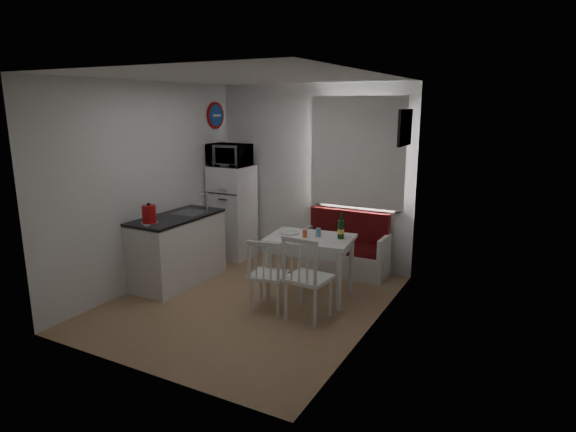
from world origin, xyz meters
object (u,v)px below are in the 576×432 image
(chair_right, at_px, (305,269))
(wine_bottle, at_px, (341,226))
(microwave, at_px, (229,155))
(kettle, at_px, (149,214))
(dining_table, at_px, (310,244))
(chair_left, at_px, (265,268))
(bench, at_px, (345,253))
(kitchen_counter, at_px, (178,249))
(fridge, at_px, (233,212))

(chair_right, height_order, wine_bottle, wine_bottle)
(microwave, bearing_deg, kettle, -89.01)
(dining_table, height_order, chair_left, chair_left)
(microwave, relative_size, kettle, 2.27)
(bench, bearing_deg, microwave, -174.98)
(dining_table, relative_size, chair_left, 2.36)
(bench, xyz_separation_m, chair_right, (0.19, -1.66, 0.30))
(chair_left, xyz_separation_m, chair_right, (0.50, -0.01, 0.06))
(kitchen_counter, distance_m, fridge, 1.27)
(fridge, relative_size, microwave, 2.38)
(microwave, bearing_deg, chair_left, -45.04)
(kettle, height_order, wine_bottle, kettle)
(wine_bottle, bearing_deg, bench, 107.88)
(bench, xyz_separation_m, dining_table, (-0.06, -0.99, 0.38))
(dining_table, xyz_separation_m, fridge, (-1.74, 0.88, 0.04))
(chair_left, relative_size, fridge, 0.33)
(chair_right, bearing_deg, chair_left, -176.46)
(fridge, bearing_deg, kettle, -89.03)
(bench, bearing_deg, chair_left, -100.77)
(dining_table, distance_m, chair_right, 0.72)
(chair_left, distance_m, wine_bottle, 1.04)
(microwave, bearing_deg, fridge, 90.00)
(chair_left, xyz_separation_m, microwave, (-1.49, 1.49, 1.05))
(bench, xyz_separation_m, wine_bottle, (0.29, -0.89, 0.62))
(kitchen_counter, relative_size, chair_right, 2.57)
(dining_table, bearing_deg, chair_right, -76.57)
(kettle, bearing_deg, dining_table, 27.77)
(fridge, height_order, wine_bottle, fridge)
(microwave, relative_size, wine_bottle, 1.90)
(dining_table, relative_size, wine_bottle, 3.47)
(kitchen_counter, relative_size, microwave, 2.22)
(dining_table, height_order, microwave, microwave)
(dining_table, relative_size, fridge, 0.77)
(fridge, xyz_separation_m, kettle, (0.03, -1.78, 0.32))
(microwave, bearing_deg, wine_bottle, -19.31)
(kettle, distance_m, wine_bottle, 2.29)
(chair_right, bearing_deg, fridge, 146.81)
(bench, distance_m, fridge, 1.85)
(dining_table, xyz_separation_m, wine_bottle, (0.35, 0.10, 0.24))
(kettle, bearing_deg, chair_left, 9.40)
(kitchen_counter, bearing_deg, bench, 36.62)
(microwave, bearing_deg, chair_right, -37.04)
(kettle, xyz_separation_m, wine_bottle, (2.06, 1.00, -0.12))
(wine_bottle, bearing_deg, chair_right, -97.41)
(kettle, bearing_deg, kitchen_counter, 95.28)
(kitchen_counter, distance_m, chair_right, 2.03)
(kitchen_counter, xyz_separation_m, wine_bottle, (2.11, 0.46, 0.46))
(fridge, bearing_deg, wine_bottle, -20.52)
(chair_left, bearing_deg, dining_table, 59.04)
(fridge, bearing_deg, chair_right, -37.95)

